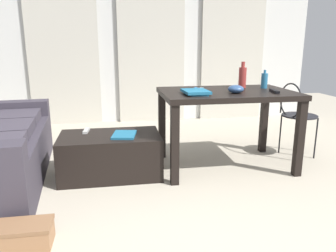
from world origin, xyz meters
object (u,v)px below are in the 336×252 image
Objects in this scene: wire_chair at (295,111)px; scissors at (198,88)px; coffee_table at (111,155)px; tv_remote_primary at (86,131)px; bottle_far at (242,77)px; bowl at (236,89)px; shoebox at (23,235)px; tv_remote_on_table at (274,91)px; book_stack at (196,92)px; magazine at (124,135)px; bottle_near at (264,81)px; craft_table at (227,102)px.

scissors is (-1.06, 0.11, 0.26)m from wire_chair.
tv_remote_primary reaches higher than coffee_table.
scissors is (-0.46, 0.06, -0.11)m from bottle_far.
bowl reaches higher than shoebox.
shoebox is at bearing -146.22° from tv_remote_on_table.
wire_chair is 2.84m from shoebox.
bowl is 0.38m from book_stack.
wire_chair reaches higher than magazine.
bottle_near reaches higher than coffee_table.
scissors is at bearing 73.30° from book_stack.
wire_chair is (1.97, 0.21, 0.32)m from coffee_table.
craft_table is 0.86m from wire_chair.
bottle_far is 0.75× the size of shoebox.
tv_remote_primary is at bearing 165.77° from book_stack.
shoebox is (-1.68, -1.12, -0.59)m from craft_table.
coffee_table is 4.86× the size of tv_remote_on_table.
bowl is (-0.21, -0.36, -0.07)m from bottle_far.
shoebox is at bearing -98.89° from tv_remote_primary.
craft_table is at bearing -138.95° from bottle_far.
bowl is at bearing -159.12° from wire_chair.
wire_chair is 4.28× the size of tv_remote_on_table.
bottle_far is 0.47m from scissors.
coffee_table is 2.00m from wire_chair.
bowl is at bearing -119.87° from bottle_far.
book_stack reaches higher than shoebox.
tv_remote_primary is at bearing -179.05° from bottle_near.
craft_table is 0.21m from bowl.
coffee_table is 4.99× the size of bottle_near.
bottle_near is 0.52× the size of shoebox.
shoebox is at bearing -112.93° from magazine.
coffee_table is 0.73× the size of craft_table.
book_stack is 1.11m from tv_remote_primary.
magazine is (-0.78, -0.37, -0.37)m from scissors.
wire_chair is 0.60m from tv_remote_on_table.
shoebox is (-1.32, -0.96, -0.71)m from book_stack.
craft_table is 8.66× the size of bowl.
craft_table is at bearing 33.78° from shoebox.
wire_chair is 2.19m from tv_remote_primary.
craft_table is at bearing 1.90° from tv_remote_primary.
shoebox is at bearing -145.26° from bottle_far.
craft_table is 2.10m from shoebox.
tv_remote_on_table reaches higher than magazine.
magazine is at bearing 175.37° from book_stack.
craft_table is 1.38m from tv_remote_primary.
shoebox is (-1.70, -0.97, -0.73)m from bowl.
scissors reaches higher than tv_remote_primary.
scissors is at bearing 19.10° from coffee_table.
tv_remote_on_table is (-0.04, -0.30, -0.07)m from bottle_near.
magazine reaches higher than coffee_table.
tv_remote_on_table is at bearing -96.80° from bottle_near.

